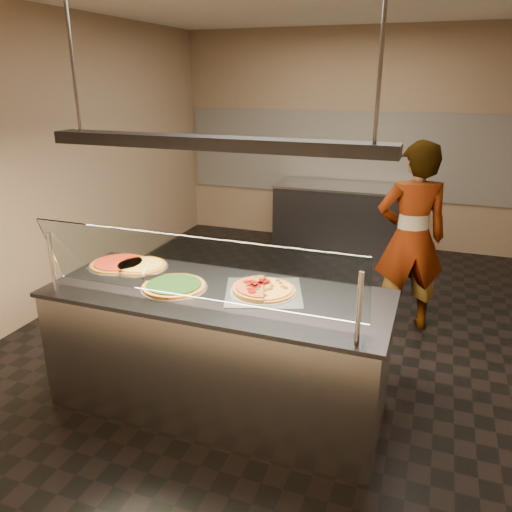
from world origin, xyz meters
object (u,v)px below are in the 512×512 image
(perforated_tray, at_px, (264,291))
(heat_lamp_housing, at_px, (212,143))
(half_pizza_pepperoni, at_px, (250,286))
(pizza_tomato, at_px, (119,263))
(serving_counter, at_px, (218,350))
(half_pizza_sausage, at_px, (278,291))
(pizza_spatula, at_px, (148,274))
(prep_table, at_px, (339,218))
(pizza_spinach, at_px, (174,286))
(worker, at_px, (411,238))
(pizza_cheese, at_px, (141,265))
(sneeze_guard, at_px, (192,269))

(perforated_tray, xyz_separation_m, heat_lamp_housing, (-0.31, -0.10, 1.01))
(half_pizza_pepperoni, distance_m, pizza_tomato, 1.16)
(serving_counter, distance_m, half_pizza_sausage, 0.65)
(half_pizza_sausage, bearing_deg, pizza_spatula, -177.53)
(perforated_tray, height_order, prep_table, perforated_tray)
(perforated_tray, distance_m, half_pizza_pepperoni, 0.11)
(serving_counter, xyz_separation_m, pizza_spinach, (-0.31, -0.04, 0.48))
(perforated_tray, bearing_deg, half_pizza_pepperoni, 179.96)
(pizza_spinach, bearing_deg, half_pizza_pepperoni, 15.70)
(pizza_spinach, height_order, worker, worker)
(half_pizza_pepperoni, distance_m, pizza_cheese, 0.98)
(half_pizza_sausage, height_order, pizza_spatula, half_pizza_sausage)
(prep_table, relative_size, heat_lamp_housing, 0.78)
(sneeze_guard, distance_m, pizza_spatula, 0.76)
(serving_counter, bearing_deg, half_pizza_sausage, 14.28)
(worker, bearing_deg, prep_table, -82.21)
(pizza_cheese, relative_size, prep_table, 0.24)
(pizza_spinach, height_order, pizza_spatula, pizza_spatula)
(pizza_cheese, distance_m, pizza_tomato, 0.19)
(sneeze_guard, xyz_separation_m, half_pizza_sausage, (0.42, 0.45, -0.27))
(serving_counter, distance_m, pizza_cheese, 0.93)
(pizza_tomato, relative_size, heat_lamp_housing, 0.20)
(serving_counter, relative_size, pizza_spatula, 9.99)
(pizza_spatula, bearing_deg, half_pizza_pepperoni, 2.97)
(worker, height_order, heat_lamp_housing, heat_lamp_housing)
(serving_counter, height_order, prep_table, same)
(prep_table, xyz_separation_m, worker, (1.08, -2.12, 0.45))
(perforated_tray, distance_m, pizza_spinach, 0.64)
(half_pizza_sausage, bearing_deg, half_pizza_pepperoni, -179.43)
(heat_lamp_housing, bearing_deg, pizza_spatula, 173.90)
(half_pizza_pepperoni, bearing_deg, perforated_tray, -0.04)
(sneeze_guard, relative_size, pizza_tomato, 4.68)
(half_pizza_pepperoni, distance_m, half_pizza_sausage, 0.21)
(half_pizza_sausage, distance_m, pizza_cheese, 1.18)
(sneeze_guard, distance_m, half_pizza_pepperoni, 0.56)
(pizza_spatula, bearing_deg, heat_lamp_housing, -6.10)
(sneeze_guard, bearing_deg, pizza_spatula, 145.27)
(half_pizza_pepperoni, xyz_separation_m, heat_lamp_housing, (-0.21, -0.10, 0.99))
(perforated_tray, distance_m, worker, 1.90)
(half_pizza_pepperoni, bearing_deg, pizza_tomato, 174.62)
(pizza_tomato, height_order, heat_lamp_housing, heat_lamp_housing)
(sneeze_guard, bearing_deg, pizza_tomato, 149.62)
(half_pizza_sausage, distance_m, pizza_spatula, 1.00)
(sneeze_guard, xyz_separation_m, pizza_tomato, (-0.95, 0.56, -0.28))
(prep_table, bearing_deg, heat_lamp_housing, -91.56)
(worker, distance_m, heat_lamp_housing, 2.39)
(pizza_cheese, height_order, pizza_tomato, same)
(half_pizza_pepperoni, height_order, pizza_spinach, half_pizza_pepperoni)
(worker, bearing_deg, serving_counter, 37.32)
(pizza_spinach, relative_size, pizza_cheese, 1.11)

